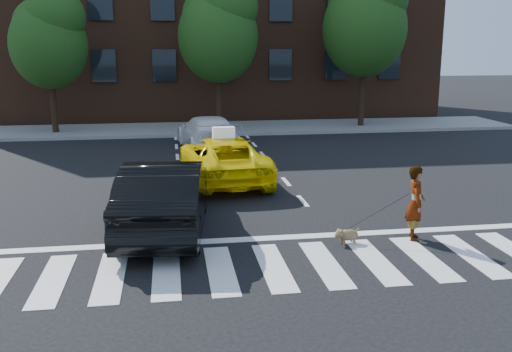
# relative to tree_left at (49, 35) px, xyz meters

# --- Properties ---
(ground) EXTENTS (120.00, 120.00, 0.00)m
(ground) POSITION_rel_tree_left_xyz_m (6.97, -17.00, -4.44)
(ground) COLOR black
(ground) RESTS_ON ground
(crosswalk) EXTENTS (13.00, 2.40, 0.01)m
(crosswalk) POSITION_rel_tree_left_xyz_m (6.97, -17.00, -4.43)
(crosswalk) COLOR silver
(crosswalk) RESTS_ON ground
(stop_line) EXTENTS (12.00, 0.30, 0.01)m
(stop_line) POSITION_rel_tree_left_xyz_m (6.97, -15.40, -4.43)
(stop_line) COLOR silver
(stop_line) RESTS_ON ground
(sidewalk_far) EXTENTS (30.00, 4.00, 0.15)m
(sidewalk_far) POSITION_rel_tree_left_xyz_m (6.97, 0.50, -4.37)
(sidewalk_far) COLOR slate
(sidewalk_far) RESTS_ON ground
(building) EXTENTS (26.00, 10.00, 12.00)m
(building) POSITION_rel_tree_left_xyz_m (6.97, 8.00, 1.56)
(building) COLOR #4E2C1B
(building) RESTS_ON ground
(tree_left) EXTENTS (3.39, 3.38, 6.50)m
(tree_left) POSITION_rel_tree_left_xyz_m (0.00, 0.00, 0.00)
(tree_left) COLOR black
(tree_left) RESTS_ON ground
(tree_mid) EXTENTS (3.69, 3.69, 7.10)m
(tree_mid) POSITION_rel_tree_left_xyz_m (7.50, -0.00, 0.41)
(tree_mid) COLOR black
(tree_mid) RESTS_ON ground
(tree_right) EXTENTS (4.00, 4.00, 7.70)m
(tree_right) POSITION_rel_tree_left_xyz_m (14.50, -0.00, 0.82)
(tree_right) COLOR black
(tree_right) RESTS_ON ground
(taxi) EXTENTS (2.66, 5.10, 1.37)m
(taxi) POSITION_rel_tree_left_xyz_m (6.69, -10.00, -3.75)
(taxi) COLOR yellow
(taxi) RESTS_ON ground
(black_sedan) EXTENTS (2.18, 5.01, 1.60)m
(black_sedan) POSITION_rel_tree_left_xyz_m (4.97, -14.50, -3.64)
(black_sedan) COLOR black
(black_sedan) RESTS_ON ground
(white_suv) EXTENTS (2.48, 4.86, 1.35)m
(white_suv) POSITION_rel_tree_left_xyz_m (6.58, -4.70, -3.77)
(white_suv) COLOR white
(white_suv) RESTS_ON ground
(woman) EXTENTS (0.54, 0.67, 1.61)m
(woman) POSITION_rel_tree_left_xyz_m (10.23, -15.90, -3.64)
(woman) COLOR #999999
(woman) RESTS_ON ground
(dog) EXTENTS (0.59, 0.34, 0.34)m
(dog) POSITION_rel_tree_left_xyz_m (8.70, -15.97, -4.24)
(dog) COLOR olive
(dog) RESTS_ON ground
(taxi_sign) EXTENTS (0.67, 0.33, 0.32)m
(taxi_sign) POSITION_rel_tree_left_xyz_m (6.69, -10.20, -2.91)
(taxi_sign) COLOR white
(taxi_sign) RESTS_ON taxi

